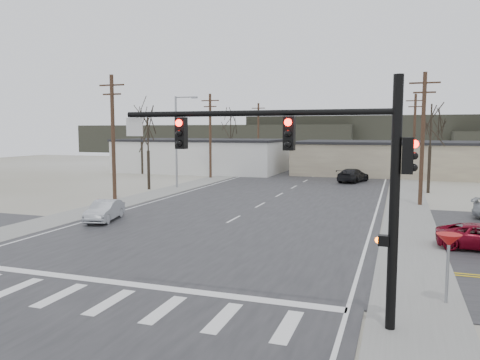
% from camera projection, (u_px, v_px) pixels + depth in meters
% --- Properties ---
extents(ground, '(140.00, 140.00, 0.00)m').
position_uv_depth(ground, '(178.00, 250.00, 22.33)').
color(ground, beige).
rests_on(ground, ground).
extents(main_road, '(18.00, 110.00, 0.05)m').
position_uv_depth(main_road, '(264.00, 203.00, 36.45)').
color(main_road, '#252527').
rests_on(main_road, ground).
extents(cross_road, '(90.00, 10.00, 0.04)m').
position_uv_depth(cross_road, '(178.00, 250.00, 22.33)').
color(cross_road, '#252527').
rests_on(cross_road, ground).
extents(sidewalk_left, '(3.00, 90.00, 0.06)m').
position_uv_depth(sidewalk_left, '(171.00, 190.00, 44.55)').
color(sidewalk_left, gray).
rests_on(sidewalk_left, ground).
extents(sidewalk_right, '(3.00, 90.00, 0.06)m').
position_uv_depth(sidewalk_right, '(407.00, 201.00, 37.75)').
color(sidewalk_right, gray).
rests_on(sidewalk_right, ground).
extents(traffic_signal_mast, '(8.95, 0.43, 7.20)m').
position_uv_depth(traffic_signal_mast, '(326.00, 166.00, 13.47)').
color(traffic_signal_mast, black).
rests_on(traffic_signal_mast, ground).
extents(fire_hydrant, '(0.24, 0.24, 0.87)m').
position_uv_depth(fire_hydrant, '(98.00, 205.00, 33.09)').
color(fire_hydrant, '#A50C0C').
rests_on(fire_hydrant, ground).
extents(yield_sign, '(0.80, 0.80, 2.35)m').
position_uv_depth(yield_sign, '(449.00, 243.00, 15.13)').
color(yield_sign, gray).
rests_on(yield_sign, ground).
extents(building_left_far, '(22.30, 12.30, 4.50)m').
position_uv_depth(building_left_far, '(202.00, 155.00, 64.88)').
color(building_left_far, silver).
rests_on(building_left_far, ground).
extents(building_right_far, '(26.30, 14.30, 4.30)m').
position_uv_depth(building_right_far, '(400.00, 158.00, 60.30)').
color(building_right_far, '#B9AF8D').
rests_on(building_right_far, ground).
extents(upole_left_b, '(2.20, 0.30, 10.00)m').
position_uv_depth(upole_left_b, '(113.00, 136.00, 36.77)').
color(upole_left_b, '#482F21').
rests_on(upole_left_b, ground).
extents(upole_left_c, '(2.20, 0.30, 10.00)m').
position_uv_depth(upole_left_c, '(210.00, 134.00, 55.59)').
color(upole_left_c, '#482F21').
rests_on(upole_left_c, ground).
extents(upole_left_d, '(2.20, 0.30, 10.00)m').
position_uv_depth(upole_left_d, '(258.00, 133.00, 74.41)').
color(upole_left_d, '#482F21').
rests_on(upole_left_d, ground).
extents(upole_right_a, '(2.20, 0.30, 10.00)m').
position_uv_depth(upole_right_a, '(423.00, 137.00, 35.03)').
color(upole_right_a, '#482F21').
rests_on(upole_right_a, ground).
extents(upole_right_b, '(2.20, 0.30, 10.00)m').
position_uv_depth(upole_right_b, '(414.00, 134.00, 55.73)').
color(upole_right_b, '#482F21').
rests_on(upole_right_b, ground).
extents(streetlight_main, '(2.40, 0.25, 9.00)m').
position_uv_depth(streetlight_main, '(178.00, 137.00, 45.97)').
color(streetlight_main, gray).
rests_on(streetlight_main, ground).
extents(tree_left_near, '(3.30, 3.30, 7.35)m').
position_uv_depth(tree_left_near, '(148.00, 135.00, 44.78)').
color(tree_left_near, '#2F261D').
rests_on(tree_left_near, ground).
extents(tree_right_mid, '(3.74, 3.74, 8.33)m').
position_uv_depth(tree_right_mid, '(431.00, 128.00, 42.16)').
color(tree_right_mid, '#2F261D').
rests_on(tree_right_mid, ground).
extents(tree_left_far, '(3.96, 3.96, 8.82)m').
position_uv_depth(tree_left_far, '(231.00, 126.00, 69.46)').
color(tree_left_far, '#2F261D').
rests_on(tree_left_far, ground).
extents(tree_right_far, '(3.52, 3.52, 7.84)m').
position_uv_depth(tree_right_far, '(438.00, 131.00, 65.87)').
color(tree_right_far, '#2F261D').
rests_on(tree_right_far, ground).
extents(tree_left_mid, '(3.96, 3.96, 8.82)m').
position_uv_depth(tree_left_mid, '(141.00, 126.00, 60.73)').
color(tree_left_mid, '#2F261D').
rests_on(tree_left_mid, ground).
extents(hill_left, '(70.00, 18.00, 7.00)m').
position_uv_depth(hill_left, '(215.00, 139.00, 119.79)').
color(hill_left, '#333026').
rests_on(hill_left, ground).
extents(hill_center, '(80.00, 18.00, 9.00)m').
position_uv_depth(hill_center, '(423.00, 136.00, 107.39)').
color(hill_center, '#333026').
rests_on(hill_center, ground).
extents(sedan_crossing, '(2.23, 4.07, 1.27)m').
position_uv_depth(sedan_crossing, '(105.00, 211.00, 29.30)').
color(sedan_crossing, '#A0A4AA').
rests_on(sedan_crossing, main_road).
extents(car_far_a, '(3.51, 5.50, 1.48)m').
position_uv_depth(car_far_a, '(353.00, 175.00, 51.32)').
color(car_far_a, black).
rests_on(car_far_a, main_road).
extents(car_far_b, '(3.49, 4.87, 1.54)m').
position_uv_depth(car_far_b, '(281.00, 162.00, 72.83)').
color(car_far_b, black).
rests_on(car_far_b, main_road).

